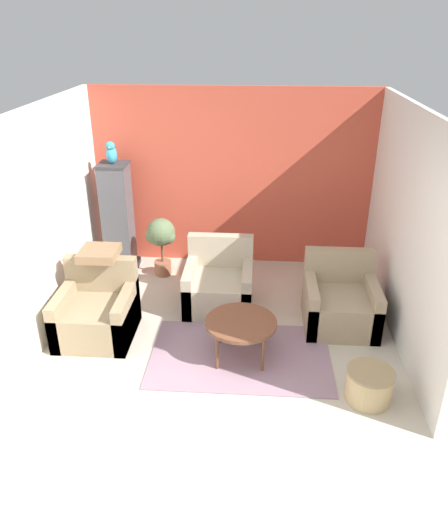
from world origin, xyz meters
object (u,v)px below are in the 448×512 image
object	(u,v)px
coffee_table	(241,324)
birdcage	(118,219)
armchair_left	(97,313)
parrot	(111,153)
wicker_basket	(369,384)
armchair_middle	(219,286)
armchair_right	(340,303)
potted_plant	(161,237)

from	to	relation	value
coffee_table	birdcage	size ratio (longest dim) A/B	0.49
armchair_left	parrot	size ratio (longest dim) A/B	2.77
birdcage	wicker_basket	xyz separation A→B (m)	(3.02, -2.56, -0.58)
birdcage	parrot	world-z (taller)	parrot
armchair_middle	parrot	size ratio (longest dim) A/B	2.77
coffee_table	armchair_middle	size ratio (longest dim) A/B	0.90
armchair_right	potted_plant	distance (m)	2.57
armchair_right	armchair_middle	distance (m)	1.47
armchair_right	potted_plant	world-z (taller)	potted_plant
coffee_table	potted_plant	distance (m)	2.18
armchair_middle	parrot	bearing A→B (deg)	147.52
coffee_table	parrot	world-z (taller)	parrot
armchair_middle	potted_plant	size ratio (longest dim) A/B	1.00
coffee_table	armchair_middle	distance (m)	1.10
armchair_right	armchair_left	bearing A→B (deg)	-171.54
armchair_left	birdcage	size ratio (longest dim) A/B	0.54
birdcage	wicker_basket	size ratio (longest dim) A/B	3.47
parrot	potted_plant	distance (m)	1.29
potted_plant	armchair_right	bearing A→B (deg)	-25.77
armchair_left	armchair_middle	world-z (taller)	same
armchair_left	potted_plant	size ratio (longest dim) A/B	1.00
coffee_table	birdcage	bearing A→B (deg)	132.07
potted_plant	coffee_table	bearing A→B (deg)	-57.41
armchair_right	birdcage	xyz separation A→B (m)	(-2.92, 1.26, 0.48)
armchair_right	birdcage	bearing A→B (deg)	156.60
armchair_left	wicker_basket	xyz separation A→B (m)	(2.86, -0.89, -0.10)
wicker_basket	potted_plant	bearing A→B (deg)	134.84
wicker_basket	birdcage	bearing A→B (deg)	139.64
parrot	armchair_right	bearing A→B (deg)	-23.44
armchair_middle	potted_plant	bearing A→B (deg)	137.54
armchair_middle	wicker_basket	xyz separation A→B (m)	(1.54, -1.62, -0.10)
birdcage	potted_plant	size ratio (longest dim) A/B	1.85
coffee_table	birdcage	world-z (taller)	birdcage
armchair_middle	parrot	xyz separation A→B (m)	(-1.48, 0.94, 1.41)
potted_plant	wicker_basket	bearing A→B (deg)	-45.16
armchair_left	wicker_basket	bearing A→B (deg)	-17.33
armchair_left	potted_plant	xyz separation A→B (m)	(0.46, 1.52, 0.29)
birdcage	potted_plant	bearing A→B (deg)	-13.90
armchair_right	parrot	bearing A→B (deg)	156.56
armchair_left	armchair_right	distance (m)	2.79
coffee_table	armchair_right	xyz separation A→B (m)	(1.13, 0.72, -0.14)
parrot	potted_plant	world-z (taller)	parrot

